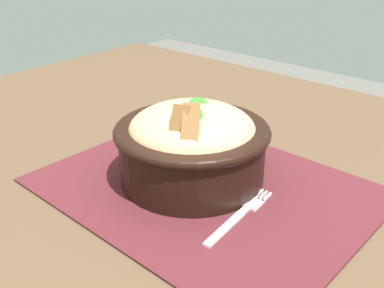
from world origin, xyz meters
name	(u,v)px	position (x,y,z in m)	size (l,w,h in m)	color
table	(220,220)	(0.00, 0.00, 0.71)	(1.32, 0.94, 0.77)	#4C3826
placemat	(205,187)	(-0.01, -0.03, 0.77)	(0.40, 0.31, 0.00)	#47191E
bowl	(192,142)	(-0.03, -0.02, 0.83)	(0.23, 0.23, 0.12)	black
fork	(242,213)	(0.07, -0.05, 0.77)	(0.03, 0.14, 0.00)	silver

